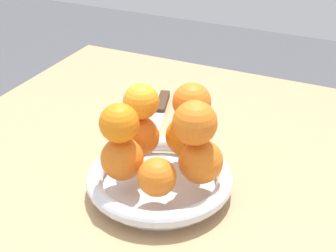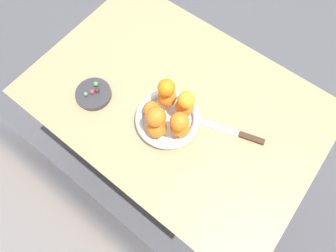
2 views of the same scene
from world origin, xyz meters
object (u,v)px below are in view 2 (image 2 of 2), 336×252
at_px(dining_table, 175,109).
at_px(candy_ball_3, 97,90).
at_px(candy_dish, 94,94).
at_px(candy_ball_2, 92,92).
at_px(orange_6, 156,117).
at_px(orange_8, 179,122).
at_px(candy_ball_1, 96,84).
at_px(fruit_bowl, 168,119).
at_px(orange_5, 186,100).
at_px(knife, 235,133).
at_px(candy_ball_0, 86,94).
at_px(orange_1, 167,98).
at_px(orange_0, 184,107).
at_px(orange_7, 166,88).
at_px(orange_3, 157,128).
at_px(orange_4, 180,127).
at_px(orange_2, 152,109).

relative_size(dining_table, candy_ball_3, 67.60).
height_order(candy_dish, candy_ball_2, candy_ball_2).
bearing_deg(orange_6, dining_table, -78.59).
height_order(orange_8, candy_ball_1, orange_8).
relative_size(fruit_bowl, candy_ball_1, 12.73).
height_order(orange_5, candy_ball_3, orange_5).
distance_m(orange_5, knife, 0.23).
relative_size(fruit_bowl, orange_5, 4.03).
bearing_deg(candy_ball_0, candy_ball_3, -121.04).
bearing_deg(candy_ball_3, orange_8, -172.15).
relative_size(candy_ball_2, knife, 0.07).
height_order(orange_1, orange_6, orange_6).
distance_m(candy_dish, orange_5, 0.37).
height_order(candy_dish, candy_ball_0, candy_ball_0).
relative_size(orange_0, orange_8, 1.08).
bearing_deg(orange_7, orange_5, -176.68).
bearing_deg(fruit_bowl, orange_5, -126.89).
bearing_deg(orange_8, orange_5, -69.15).
bearing_deg(orange_6, orange_3, 125.84).
bearing_deg(candy_ball_3, orange_7, -153.62).
height_order(orange_7, candy_ball_2, orange_7).
relative_size(orange_3, orange_8, 1.10).
xyz_separation_m(candy_ball_0, candy_ball_2, (-0.01, -0.02, 0.00)).
distance_m(fruit_bowl, orange_0, 0.08).
relative_size(dining_table, candy_ball_0, 71.32).
distance_m(orange_6, candy_ball_2, 0.31).
xyz_separation_m(orange_6, orange_7, (0.04, -0.10, -0.00)).
height_order(dining_table, candy_ball_2, candy_ball_2).
height_order(orange_7, candy_ball_3, orange_7).
height_order(orange_0, orange_3, orange_3).
bearing_deg(orange_0, orange_1, 6.34).
xyz_separation_m(candy_dish, orange_5, (-0.32, -0.14, 0.12)).
bearing_deg(candy_ball_3, orange_4, -170.67).
xyz_separation_m(fruit_bowl, candy_ball_2, (0.29, 0.09, 0.01)).
height_order(orange_1, orange_8, orange_8).
xyz_separation_m(fruit_bowl, candy_dish, (0.29, 0.09, -0.01)).
xyz_separation_m(orange_3, candy_ball_0, (0.30, 0.04, -0.04)).
distance_m(fruit_bowl, orange_4, 0.08).
height_order(orange_4, orange_6, orange_6).
distance_m(fruit_bowl, orange_6, 0.13).
xyz_separation_m(candy_dish, candy_ball_2, (0.00, 0.00, 0.02)).
height_order(orange_4, candy_ball_3, orange_4).
relative_size(candy_ball_1, candy_ball_3, 1.12).
relative_size(orange_4, candy_ball_1, 3.63).
xyz_separation_m(orange_2, candy_ball_3, (0.22, 0.05, -0.04)).
bearing_deg(orange_3, candy_ball_0, 8.04).
height_order(fruit_bowl, orange_1, orange_1).
bearing_deg(orange_5, orange_8, 110.85).
bearing_deg(candy_dish, candy_ball_2, 82.37).
distance_m(dining_table, candy_ball_1, 0.33).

